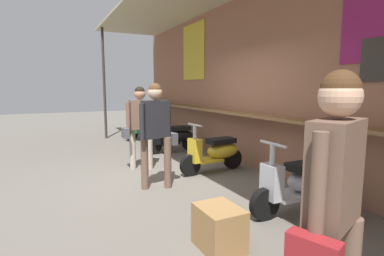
# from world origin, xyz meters

# --- Properties ---
(ground_plane) EXTENTS (32.99, 32.99, 0.00)m
(ground_plane) POSITION_xyz_m (0.00, 0.00, 0.00)
(ground_plane) COLOR #605B54
(market_stall_facade) EXTENTS (11.78, 2.35, 3.60)m
(market_stall_facade) POSITION_xyz_m (0.00, 1.88, 1.99)
(market_stall_facade) COLOR #8C5B44
(market_stall_facade) RESTS_ON ground_plane
(scooter_green) EXTENTS (0.46, 1.40, 0.97)m
(scooter_green) POSITION_xyz_m (-4.11, 1.08, 0.39)
(scooter_green) COLOR #237533
(scooter_green) RESTS_ON ground_plane
(scooter_black) EXTENTS (0.46, 1.40, 0.97)m
(scooter_black) POSITION_xyz_m (-2.04, 1.08, 0.39)
(scooter_black) COLOR black
(scooter_black) RESTS_ON ground_plane
(scooter_yellow) EXTENTS (0.49, 1.40, 0.97)m
(scooter_yellow) POSITION_xyz_m (-0.04, 1.08, 0.39)
(scooter_yellow) COLOR gold
(scooter_yellow) RESTS_ON ground_plane
(scooter_silver) EXTENTS (0.46, 1.40, 0.97)m
(scooter_silver) POSITION_xyz_m (2.08, 1.08, 0.39)
(scooter_silver) COLOR #B2B5BA
(scooter_silver) RESTS_ON ground_plane
(shopper_with_handbag) EXTENTS (0.29, 0.65, 1.66)m
(shopper_with_handbag) POSITION_xyz_m (-0.89, -0.18, 1.01)
(shopper_with_handbag) COLOR #ADA393
(shopper_with_handbag) RESTS_ON ground_plane
(shopper_browsing) EXTENTS (0.39, 0.67, 1.70)m
(shopper_browsing) POSITION_xyz_m (0.36, -0.28, 1.04)
(shopper_browsing) COLOR brown
(shopper_browsing) RESTS_ON ground_plane
(shopper_passing) EXTENTS (0.44, 0.67, 1.73)m
(shopper_passing) POSITION_xyz_m (3.71, -0.44, 1.06)
(shopper_passing) COLOR brown
(shopper_passing) RESTS_ON ground_plane
(merchandise_crate) EXTENTS (0.49, 0.39, 0.44)m
(merchandise_crate) POSITION_xyz_m (2.38, -0.35, 0.22)
(merchandise_crate) COLOR olive
(merchandise_crate) RESTS_ON ground_plane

